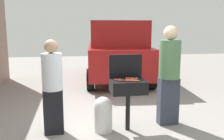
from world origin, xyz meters
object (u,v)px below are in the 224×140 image
(hot_dog_4, at_px, (133,80))
(person_right, at_px, (169,72))
(hot_dog_3, at_px, (129,81))
(hot_dog_5, at_px, (122,80))
(parked_minivan, at_px, (117,51))
(hot_dog_0, at_px, (129,80))
(hot_dog_2, at_px, (118,80))
(person_left, at_px, (52,84))
(hot_dog_7, at_px, (129,78))
(hot_dog_1, at_px, (135,78))
(bbq_grill, at_px, (128,88))
(propane_tank, at_px, (103,113))
(hot_dog_6, at_px, (136,81))

(hot_dog_4, bearing_deg, person_right, 16.07)
(hot_dog_3, xyz_separation_m, hot_dog_5, (-0.12, 0.04, 0.00))
(hot_dog_4, distance_m, parked_minivan, 4.42)
(hot_dog_0, xyz_separation_m, hot_dog_2, (-0.19, 0.05, 0.00))
(person_left, height_order, person_right, person_right)
(parked_minivan, bearing_deg, person_left, 71.44)
(person_right, bearing_deg, hot_dog_3, 28.41)
(hot_dog_2, distance_m, hot_dog_7, 0.23)
(hot_dog_1, bearing_deg, hot_dog_2, -171.10)
(person_left, relative_size, parked_minivan, 0.35)
(bbq_grill, xyz_separation_m, hot_dog_2, (-0.17, 0.02, 0.15))
(hot_dog_3, distance_m, hot_dog_7, 0.20)
(propane_tank, bearing_deg, hot_dog_4, -8.40)
(hot_dog_1, xyz_separation_m, hot_dog_3, (-0.14, -0.17, 0.00))
(hot_dog_0, xyz_separation_m, hot_dog_3, (-0.02, -0.07, 0.00))
(hot_dog_1, bearing_deg, person_left, -179.81)
(bbq_grill, xyz_separation_m, hot_dog_0, (0.02, -0.03, 0.15))
(hot_dog_0, xyz_separation_m, person_right, (0.79, 0.18, 0.08))
(hot_dog_4, bearing_deg, hot_dog_7, 103.75)
(hot_dog_5, xyz_separation_m, person_right, (0.93, 0.21, 0.08))
(hot_dog_2, relative_size, person_right, 0.07)
(bbq_grill, relative_size, hot_dog_0, 6.92)
(hot_dog_2, relative_size, hot_dog_4, 1.00)
(hot_dog_4, height_order, person_right, person_right)
(hot_dog_2, distance_m, person_right, 0.99)
(hot_dog_0, relative_size, hot_dog_7, 1.00)
(bbq_grill, height_order, hot_dog_1, hot_dog_1)
(hot_dog_1, height_order, propane_tank, hot_dog_1)
(bbq_grill, distance_m, person_right, 0.85)
(hot_dog_1, xyz_separation_m, hot_dog_5, (-0.26, -0.13, 0.00))
(hot_dog_3, bearing_deg, hot_dog_6, -16.45)
(bbq_grill, relative_size, hot_dog_1, 6.92)
(hot_dog_0, distance_m, hot_dog_1, 0.15)
(hot_dog_5, bearing_deg, hot_dog_1, 27.17)
(hot_dog_3, height_order, hot_dog_6, same)
(bbq_grill, distance_m, hot_dog_0, 0.16)
(hot_dog_2, height_order, hot_dog_3, same)
(hot_dog_6, height_order, propane_tank, hot_dog_6)
(hot_dog_2, xyz_separation_m, hot_dog_6, (0.27, -0.15, 0.00))
(hot_dog_6, relative_size, hot_dog_7, 1.00)
(hot_dog_1, bearing_deg, hot_dog_7, 161.89)
(hot_dog_0, bearing_deg, hot_dog_2, 165.81)
(hot_dog_3, distance_m, person_right, 0.85)
(hot_dog_0, distance_m, hot_dog_6, 0.13)
(hot_dog_0, relative_size, hot_dog_4, 1.00)
(hot_dog_3, height_order, parked_minivan, parked_minivan)
(bbq_grill, bearing_deg, hot_dog_0, -57.54)
(bbq_grill, bearing_deg, propane_tank, 177.76)
(hot_dog_2, bearing_deg, person_right, 7.41)
(person_left, relative_size, person_right, 0.88)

